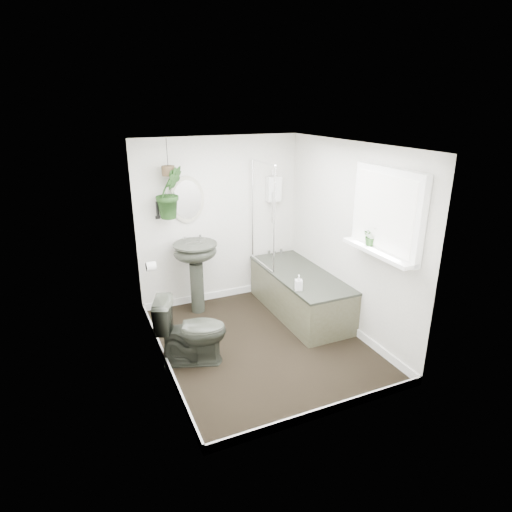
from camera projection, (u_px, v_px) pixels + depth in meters
name	position (u px, v px, depth m)	size (l,w,h in m)	color
floor	(261.00, 343.00, 5.11)	(2.30, 2.80, 0.02)	black
ceiling	(262.00, 144.00, 4.33)	(2.30, 2.80, 0.02)	white
wall_back	(219.00, 221.00, 5.93)	(2.30, 0.02, 2.30)	silver
wall_front	(333.00, 304.00, 3.51)	(2.30, 0.02, 2.30)	silver
wall_left	(156.00, 267.00, 4.28)	(0.02, 2.80, 2.30)	silver
wall_right	(349.00, 239.00, 5.16)	(0.02, 2.80, 2.30)	silver
skirting	(261.00, 339.00, 5.09)	(2.30, 2.80, 0.10)	white
bathtub	(300.00, 293.00, 5.75)	(0.72, 1.72, 0.58)	#282B23
bath_screen	(263.00, 215.00, 5.71)	(0.04, 0.72, 1.40)	silver
shower_box	(274.00, 189.00, 6.04)	(0.20, 0.10, 0.35)	white
oval_mirror	(187.00, 200.00, 5.61)	(0.46, 0.03, 0.62)	#ADA994
wall_sconce	(158.00, 210.00, 5.48)	(0.04, 0.04, 0.22)	black
toilet_roll_holder	(151.00, 266.00, 4.99)	(0.11, 0.11, 0.11)	white
window_recess	(387.00, 212.00, 4.36)	(0.08, 1.00, 0.90)	white
window_sill	(378.00, 252.00, 4.48)	(0.18, 1.00, 0.04)	white
window_blinds	(384.00, 212.00, 4.34)	(0.01, 0.86, 0.76)	white
toilet	(191.00, 330.00, 4.62)	(0.43, 0.75, 0.76)	#282B23
pedestal_sink	(197.00, 278.00, 5.72)	(0.58, 0.49, 0.98)	#282B23
sill_plant	(371.00, 236.00, 4.58)	(0.19, 0.17, 0.21)	black
hanging_plant	(170.00, 192.00, 5.36)	(0.36, 0.29, 0.66)	black
soap_bottle	(299.00, 282.00, 5.11)	(0.09, 0.09, 0.19)	black
hanging_pot	(168.00, 171.00, 5.27)	(0.16, 0.16, 0.12)	#4F3C27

